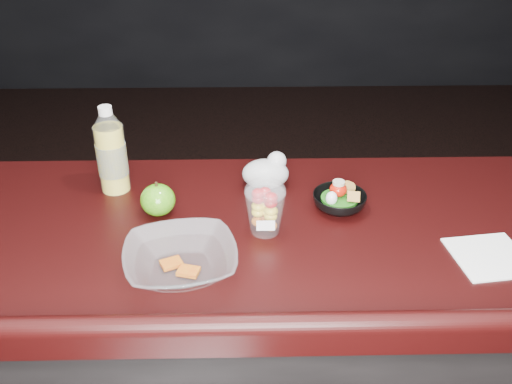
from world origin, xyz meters
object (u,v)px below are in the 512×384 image
at_px(lemonade_bottle, 112,156).
at_px(snack_bowl, 339,200).
at_px(green_apple, 158,200).
at_px(takeout_bowl, 181,260).
at_px(fruit_cup, 265,206).

xyz_separation_m(lemonade_bottle, snack_bowl, (0.58, -0.11, -0.07)).
xyz_separation_m(green_apple, takeout_bowl, (0.08, -0.23, -0.01)).
xyz_separation_m(fruit_cup, takeout_bowl, (-0.18, -0.15, -0.04)).
relative_size(lemonade_bottle, green_apple, 2.63).
bearing_deg(snack_bowl, takeout_bowl, -146.86).
bearing_deg(green_apple, takeout_bowl, -71.54).
distance_m(lemonade_bottle, fruit_cup, 0.44).
xyz_separation_m(snack_bowl, takeout_bowl, (-0.37, -0.24, 0.00)).
height_order(lemonade_bottle, snack_bowl, lemonade_bottle).
distance_m(snack_bowl, takeout_bowl, 0.45).
height_order(fruit_cup, snack_bowl, fruit_cup).
bearing_deg(lemonade_bottle, green_apple, -43.64).
height_order(snack_bowl, takeout_bowl, snack_bowl).
height_order(lemonade_bottle, takeout_bowl, lemonade_bottle).
xyz_separation_m(lemonade_bottle, takeout_bowl, (0.21, -0.35, -0.07)).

